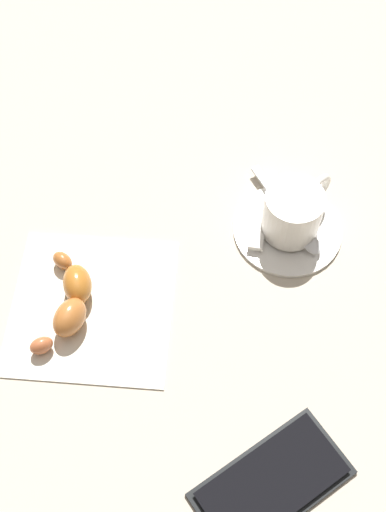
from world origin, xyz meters
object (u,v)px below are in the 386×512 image
Objects in this scene: saucer at (288,228)px; napkin at (92,306)px; sugar_packet at (259,222)px; croissant at (70,301)px; cell_phone at (272,483)px; teaspoon at (296,223)px; espresso_cup at (294,211)px.

saucer reaches higher than napkin.
croissant reaches higher than sugar_packet.
teaspoon is at bearing 74.68° from cell_phone.
espresso_cup is at bearing 16.02° from croissant.
saucer is 0.25m from croissant.
espresso_cup is 0.04m from sugar_packet.
sugar_packet is 0.21m from napkin.
sugar_packet is 0.59× the size of croissant.
espresso_cup is 0.26m from croissant.
teaspoon is 0.81× the size of cell_phone.
espresso_cup reaches higher than croissant.
croissant is at bearing -164.15° from teaspoon.
cell_phone is (-0.07, -0.27, 0.00)m from saucer.
cell_phone is (-0.07, -0.27, -0.03)m from espresso_cup.
napkin is (-0.19, -0.08, -0.01)m from sugar_packet.
saucer is 0.76× the size of cell_phone.
espresso_cup is 0.24m from napkin.
espresso_cup is at bearing 75.79° from cell_phone.
espresso_cup is 0.03m from teaspoon.
teaspoon is 0.28m from cell_phone.
saucer is at bearing 76.26° from cell_phone.
teaspoon is (0.01, 0.00, 0.01)m from saucer.
croissant reaches higher than cell_phone.
croissant is (-0.25, -0.07, 0.01)m from teaspoon.
napkin is at bearing -162.75° from espresso_cup.
napkin is at bearing 128.06° from cell_phone.
croissant is at bearing -163.98° from espresso_cup.
espresso_cup reaches higher than cell_phone.
teaspoon is 1.82× the size of sugar_packet.
teaspoon reaches higher than saucer.
napkin is (-0.23, -0.07, -0.01)m from teaspoon.
napkin is at bearing -162.96° from teaspoon.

